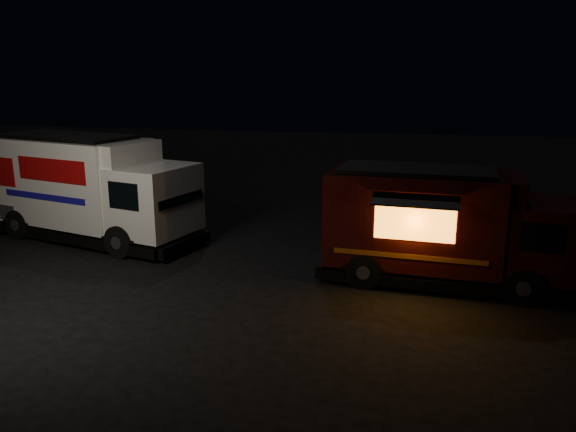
# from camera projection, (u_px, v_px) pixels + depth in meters

# --- Properties ---
(ground) EXTENTS (80.00, 80.00, 0.00)m
(ground) POSITION_uv_depth(u_px,v_px,m) (200.00, 280.00, 15.05)
(ground) COLOR black
(ground) RESTS_ON ground
(white_truck) EXTENTS (8.01, 4.51, 3.44)m
(white_truck) POSITION_uv_depth(u_px,v_px,m) (93.00, 188.00, 18.45)
(white_truck) COLOR white
(white_truck) RESTS_ON ground
(red_truck) EXTENTS (6.69, 2.95, 3.03)m
(red_truck) POSITION_uv_depth(u_px,v_px,m) (447.00, 227.00, 14.58)
(red_truck) COLOR #37100A
(red_truck) RESTS_ON ground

